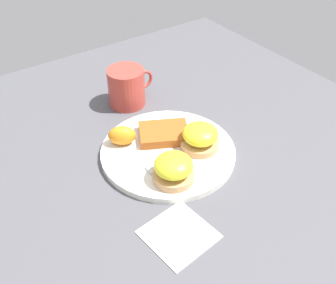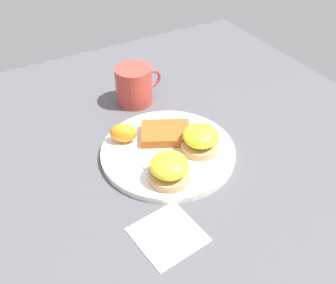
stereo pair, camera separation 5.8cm
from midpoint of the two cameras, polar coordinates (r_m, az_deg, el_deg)
name	(u,v)px [view 2 (the right image)]	position (r m, az deg, el deg)	size (l,w,h in m)	color
ground_plane	(168,154)	(0.85, 1.93, -1.82)	(1.10, 1.10, 0.00)	#4C4C51
plate	(168,152)	(0.85, 1.94, -1.47)	(0.29, 0.29, 0.01)	silver
sandwich_benedict_left	(169,169)	(0.76, 2.39, -3.98)	(0.08, 0.08, 0.06)	tan
sandwich_benedict_right	(200,139)	(0.83, 6.72, 0.37)	(0.08, 0.08, 0.06)	tan
hashbrown_patty	(166,133)	(0.87, 1.55, 1.23)	(0.11, 0.08, 0.02)	#A2511E
orange_wedge	(123,133)	(0.85, -4.59, 1.25)	(0.06, 0.04, 0.04)	orange
fork	(180,157)	(0.82, 3.82, -2.21)	(0.19, 0.02, 0.00)	silver
cup	(134,85)	(0.99, -3.23, 8.18)	(0.12, 0.09, 0.10)	#B23D33
napkin	(168,234)	(0.70, 2.36, -13.32)	(0.11, 0.11, 0.00)	white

